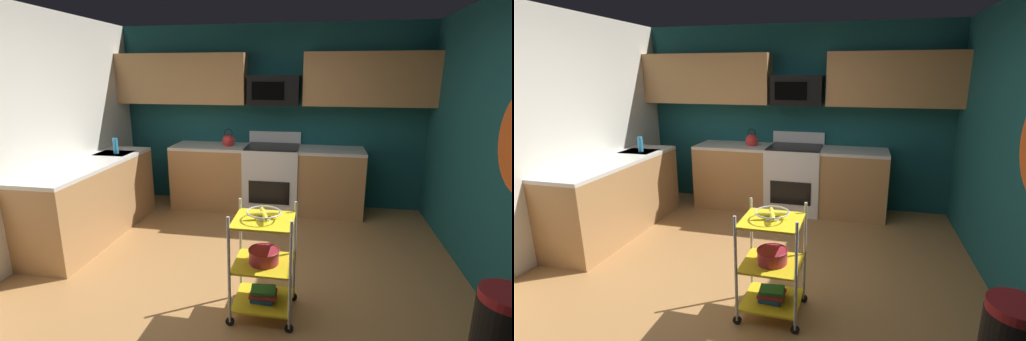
# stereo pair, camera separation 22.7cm
# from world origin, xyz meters

# --- Properties ---
(floor) EXTENTS (4.40, 4.80, 0.04)m
(floor) POSITION_xyz_m (0.00, 0.00, -0.02)
(floor) COLOR #A87542
(floor) RESTS_ON ground
(wall_back) EXTENTS (4.52, 0.06, 2.60)m
(wall_back) POSITION_xyz_m (0.00, 2.43, 1.30)
(wall_back) COLOR #14474C
(wall_back) RESTS_ON ground
(wall_left) EXTENTS (0.06, 4.80, 2.60)m
(wall_left) POSITION_xyz_m (-2.23, 0.00, 1.30)
(wall_left) COLOR silver
(wall_left) RESTS_ON ground
(counter_run) EXTENTS (3.56, 2.55, 0.92)m
(counter_run) POSITION_xyz_m (-0.81, 1.56, 0.46)
(counter_run) COLOR #B27F4C
(counter_run) RESTS_ON ground
(oven_range) EXTENTS (0.76, 0.65, 1.10)m
(oven_range) POSITION_xyz_m (0.09, 2.10, 0.48)
(oven_range) COLOR white
(oven_range) RESTS_ON ground
(upper_cabinets) EXTENTS (4.40, 0.33, 0.70)m
(upper_cabinets) POSITION_xyz_m (-0.02, 2.23, 1.85)
(upper_cabinets) COLOR #B27F4C
(microwave) EXTENTS (0.70, 0.39, 0.40)m
(microwave) POSITION_xyz_m (0.09, 2.21, 1.70)
(microwave) COLOR black
(rolling_cart) EXTENTS (0.53, 0.44, 0.91)m
(rolling_cart) POSITION_xyz_m (0.34, -0.32, 0.45)
(rolling_cart) COLOR silver
(rolling_cart) RESTS_ON ground
(fruit_bowl) EXTENTS (0.27, 0.27, 0.07)m
(fruit_bowl) POSITION_xyz_m (0.34, -0.32, 0.88)
(fruit_bowl) COLOR silver
(fruit_bowl) RESTS_ON rolling_cart
(mixing_bowl_large) EXTENTS (0.25, 0.25, 0.11)m
(mixing_bowl_large) POSITION_xyz_m (0.35, -0.32, 0.52)
(mixing_bowl_large) COLOR maroon
(mixing_bowl_large) RESTS_ON rolling_cart
(book_stack) EXTENTS (0.21, 0.19, 0.09)m
(book_stack) POSITION_xyz_m (0.34, -0.32, 0.17)
(book_stack) COLOR #1E4C8C
(book_stack) RESTS_ON rolling_cart
(kettle) EXTENTS (0.21, 0.18, 0.26)m
(kettle) POSITION_xyz_m (-0.55, 2.10, 1.00)
(kettle) COLOR red
(kettle) RESTS_ON counter_run
(dish_soap_bottle) EXTENTS (0.06, 0.06, 0.20)m
(dish_soap_bottle) POSITION_xyz_m (-1.85, 1.33, 1.02)
(dish_soap_bottle) COLOR #2D8CBF
(dish_soap_bottle) RESTS_ON counter_run
(trash_can) EXTENTS (0.34, 0.42, 0.66)m
(trash_can) POSITION_xyz_m (1.90, -0.79, 0.33)
(trash_can) COLOR black
(trash_can) RESTS_ON ground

